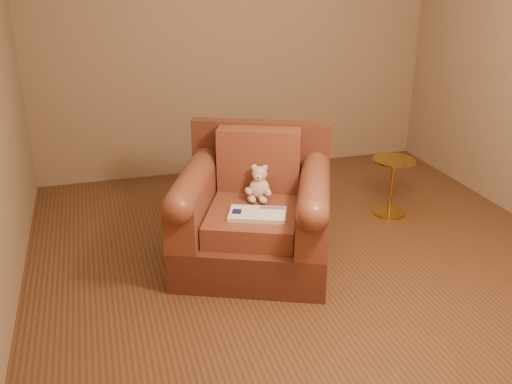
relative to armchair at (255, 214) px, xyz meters
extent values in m
plane|color=#56371D|center=(0.37, -0.06, -0.36)|extent=(4.00, 4.00, 0.00)
cube|color=#8B7356|center=(0.37, 1.94, 0.99)|extent=(4.00, 0.02, 2.70)
cube|color=#51281B|center=(-0.02, -0.04, -0.22)|extent=(1.35, 1.32, 0.29)
cube|color=#51281B|center=(0.16, 0.37, 0.25)|extent=(1.00, 0.50, 0.65)
cube|color=brown|center=(-0.04, -0.09, 0.01)|extent=(0.84, 0.91, 0.16)
cube|color=brown|center=(0.10, 0.24, 0.32)|extent=(0.62, 0.39, 0.47)
cube|color=brown|center=(-0.42, 0.07, 0.10)|extent=(0.54, 0.90, 0.33)
cube|color=brown|center=(0.35, -0.25, 0.10)|extent=(0.54, 0.90, 0.33)
cylinder|color=brown|center=(-0.42, 0.07, 0.26)|extent=(0.54, 0.90, 0.21)
cylinder|color=brown|center=(0.35, -0.25, 0.26)|extent=(0.54, 0.90, 0.21)
ellipsoid|color=#D2AF93|center=(0.06, 0.08, 0.16)|extent=(0.15, 0.13, 0.16)
sphere|color=#D2AF93|center=(0.06, 0.09, 0.27)|extent=(0.11, 0.11, 0.11)
ellipsoid|color=#D2AF93|center=(0.03, 0.11, 0.31)|extent=(0.04, 0.02, 0.04)
ellipsoid|color=#D2AF93|center=(0.10, 0.08, 0.31)|extent=(0.04, 0.02, 0.04)
ellipsoid|color=beige|center=(0.04, 0.05, 0.26)|extent=(0.05, 0.03, 0.04)
sphere|color=black|center=(0.03, 0.03, 0.26)|extent=(0.02, 0.02, 0.02)
ellipsoid|color=#D2AF93|center=(-0.03, 0.06, 0.16)|extent=(0.05, 0.10, 0.05)
ellipsoid|color=#D2AF93|center=(0.09, 0.00, 0.16)|extent=(0.05, 0.10, 0.05)
ellipsoid|color=#D2AF93|center=(-0.02, 0.02, 0.11)|extent=(0.06, 0.10, 0.05)
ellipsoid|color=#D2AF93|center=(0.06, -0.02, 0.11)|extent=(0.06, 0.10, 0.05)
cube|color=beige|center=(-0.04, -0.22, 0.10)|extent=(0.44, 0.35, 0.03)
cube|color=white|center=(-0.13, -0.18, 0.11)|extent=(0.26, 0.28, 0.00)
cube|color=white|center=(0.04, -0.25, 0.11)|extent=(0.26, 0.28, 0.00)
cube|color=beige|center=(-0.04, -0.22, 0.11)|extent=(0.09, 0.22, 0.00)
cube|color=#0F1638|center=(-0.17, -0.16, 0.12)|extent=(0.09, 0.10, 0.00)
cube|color=slate|center=(0.07, -0.18, 0.12)|extent=(0.18, 0.11, 0.00)
cylinder|color=gold|center=(1.34, 0.45, -0.35)|extent=(0.29, 0.29, 0.02)
cylinder|color=gold|center=(1.34, 0.45, -0.11)|extent=(0.03, 0.03, 0.46)
cylinder|color=gold|center=(1.34, 0.45, 0.13)|extent=(0.36, 0.36, 0.02)
cylinder|color=gold|center=(1.34, 0.45, 0.12)|extent=(0.03, 0.03, 0.02)
camera|label=1|loc=(-1.03, -3.56, 1.71)|focal=40.00mm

